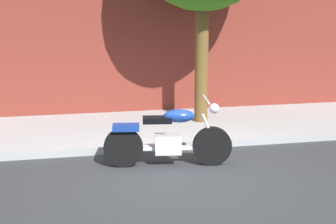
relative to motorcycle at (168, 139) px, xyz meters
name	(u,v)px	position (x,y,z in m)	size (l,w,h in m)	color
ground_plane	(179,174)	(0.09, -0.44, -0.47)	(60.00, 60.00, 0.00)	#303335
sidewalk	(150,128)	(0.09, 2.28, -0.40)	(21.11, 2.91, 0.14)	#A5A5A5
motorcycle	(168,139)	(0.00, 0.00, 0.00)	(2.15, 0.74, 1.16)	black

